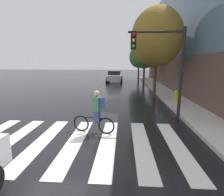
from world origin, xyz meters
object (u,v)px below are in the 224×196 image
at_px(street_tree_far, 139,57).
at_px(fire_hydrant, 176,96).
at_px(street_tree_near, 157,37).
at_px(street_tree_mid, 145,53).
at_px(sedan_mid, 115,76).
at_px(traffic_light_near, 163,59).
at_px(cyclist, 96,112).

bearing_deg(street_tree_far, fire_hydrant, -85.96).
bearing_deg(street_tree_far, street_tree_near, -89.71).
relative_size(fire_hydrant, street_tree_near, 0.12).
bearing_deg(fire_hydrant, street_tree_mid, 96.43).
xyz_separation_m(sedan_mid, traffic_light_near, (2.97, -16.38, 2.04)).
distance_m(fire_hydrant, street_tree_mid, 10.09).
xyz_separation_m(cyclist, fire_hydrant, (4.54, 5.16, -0.31)).
height_order(street_tree_near, street_tree_mid, street_tree_near).
xyz_separation_m(traffic_light_near, street_tree_far, (0.63, 19.75, 0.70)).
relative_size(sedan_mid, street_tree_far, 0.87).
distance_m(traffic_light_near, fire_hydrant, 4.61).
relative_size(sedan_mid, street_tree_mid, 0.82).
relative_size(sedan_mid, fire_hydrant, 5.93).
xyz_separation_m(traffic_light_near, street_tree_near, (0.70, 5.67, 1.68)).
height_order(sedan_mid, street_tree_far, street_tree_far).
height_order(cyclist, street_tree_mid, street_tree_mid).
bearing_deg(street_tree_near, sedan_mid, 108.90).
distance_m(sedan_mid, fire_hydrant, 13.68).
bearing_deg(traffic_light_near, street_tree_mid, 86.91).
bearing_deg(street_tree_near, cyclist, -115.49).
xyz_separation_m(fire_hydrant, street_tree_far, (-1.14, 16.19, 3.03)).
bearing_deg(fire_hydrant, street_tree_near, 116.87).
bearing_deg(sedan_mid, traffic_light_near, -79.73).
distance_m(sedan_mid, street_tree_far, 5.64).
distance_m(street_tree_near, street_tree_mid, 7.40).
height_order(cyclist, traffic_light_near, traffic_light_near).
relative_size(street_tree_near, street_tree_far, 1.27).
bearing_deg(street_tree_far, sedan_mid, -136.88).
distance_m(cyclist, traffic_light_near, 3.78).
bearing_deg(street_tree_mid, cyclist, -103.34).
bearing_deg(street_tree_far, cyclist, -99.04).
relative_size(cyclist, street_tree_far, 0.32).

